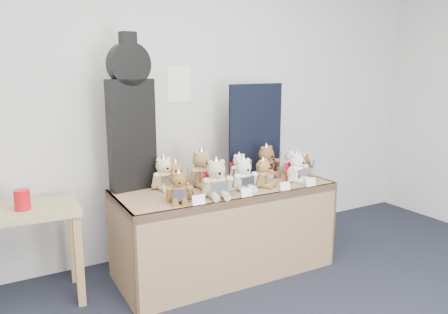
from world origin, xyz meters
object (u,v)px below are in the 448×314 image
teddy_back_centre_right (239,168)px  teddy_back_end (291,162)px  side_table (15,227)px  teddy_back_centre_left (202,170)px  teddy_front_far_left (179,188)px  red_cup (22,200)px  display_table (229,207)px  teddy_front_left (217,180)px  teddy_back_far_left (176,176)px  teddy_front_centre (244,176)px  teddy_back_right (267,163)px  teddy_front_far_right (297,168)px  teddy_back_left (164,174)px  teddy_front_end (304,168)px  guitar_case (131,115)px  teddy_front_right (264,174)px

teddy_back_centre_right → teddy_back_end: 0.49m
side_table → teddy_back_centre_left: (1.30, -0.15, 0.27)m
teddy_front_far_left → teddy_back_centre_left: size_ratio=0.75×
red_cup → teddy_back_end: size_ratio=0.59×
display_table → teddy_front_left: teddy_front_left is taller
teddy_back_far_left → red_cup: bearing=-163.5°
teddy_front_centre → teddy_back_right: (0.38, 0.25, 0.01)m
red_cup → teddy_front_far_right: (1.96, -0.36, 0.05)m
display_table → teddy_back_left: size_ratio=5.98×
teddy_front_far_left → teddy_back_far_left: bearing=89.7°
teddy_front_left → teddy_front_end: (0.87, 0.10, -0.03)m
teddy_front_far_left → teddy_front_centre: size_ratio=0.89×
display_table → teddy_back_far_left: (-0.35, 0.18, 0.25)m
teddy_front_far_right → teddy_back_right: 0.28m
teddy_front_left → teddy_back_centre_left: (0.04, 0.30, 0.01)m
guitar_case → teddy_front_end: size_ratio=5.06×
teddy_front_left → teddy_back_end: 0.95m
teddy_front_far_left → teddy_back_left: size_ratio=0.88×
teddy_front_far_right → teddy_front_far_left: bearing=166.6°
side_table → teddy_back_right: teddy_back_right is taller
teddy_back_centre_left → teddy_front_far_left: bearing=-143.5°
teddy_front_far_left → teddy_back_end: teddy_front_far_left is taller
teddy_front_far_left → teddy_back_centre_left: bearing=61.1°
teddy_front_far_left → teddy_back_centre_right: (0.68, 0.33, -0.00)m
side_table → teddy_front_centre: bearing=-10.2°
teddy_back_centre_left → teddy_back_right: teddy_back_centre_left is taller
teddy_front_centre → teddy_front_right: (0.18, 0.01, -0.01)m
side_table → teddy_back_left: (1.02, -0.08, 0.25)m
teddy_front_centre → teddy_back_centre_right: (0.14, 0.29, -0.01)m
teddy_back_left → teddy_back_far_left: 0.09m
teddy_front_far_left → teddy_front_left: size_ratio=0.80×
teddy_front_left → teddy_front_far_right: size_ratio=1.15×
teddy_back_right → teddy_front_end: bearing=-49.7°
display_table → teddy_front_end: teddy_front_end is taller
display_table → teddy_back_centre_right: size_ratio=6.99×
teddy_front_centre → teddy_back_centre_right: size_ratio=1.15×
side_table → teddy_back_centre_right: 1.68m
side_table → red_cup: bearing=-29.0°
guitar_case → teddy_front_far_left: 0.67m
teddy_back_centre_right → teddy_back_right: bearing=-5.4°
display_table → teddy_back_end: bearing=13.4°
display_table → teddy_back_right: (0.45, 0.15, 0.27)m
teddy_front_left → teddy_back_left: bearing=132.0°
teddy_front_end → teddy_back_centre_right: teddy_back_centre_right is taller
teddy_back_left → teddy_front_left: bearing=-61.3°
teddy_front_end → teddy_front_far_left: bearing=171.7°
teddy_back_far_left → guitar_case: bearing=173.3°
teddy_front_far_left → teddy_back_right: bearing=37.2°
teddy_back_end → teddy_back_centre_left: bearing=159.1°
teddy_front_centre → teddy_back_far_left: (-0.42, 0.28, -0.01)m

